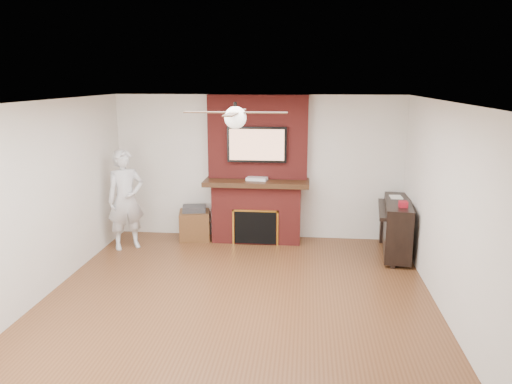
# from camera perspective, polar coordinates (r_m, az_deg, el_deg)

# --- Properties ---
(room_shell) EXTENTS (5.36, 5.86, 2.86)m
(room_shell) POSITION_cam_1_polar(r_m,az_deg,el_deg) (6.04, -2.28, -1.68)
(room_shell) COLOR #532F18
(room_shell) RESTS_ON ground
(fireplace) EXTENTS (1.78, 0.64, 2.50)m
(fireplace) POSITION_cam_1_polar(r_m,az_deg,el_deg) (8.56, 0.13, 0.93)
(fireplace) COLOR maroon
(fireplace) RESTS_ON ground
(tv) EXTENTS (1.00, 0.08, 0.60)m
(tv) POSITION_cam_1_polar(r_m,az_deg,el_deg) (8.40, 0.10, 5.44)
(tv) COLOR black
(tv) RESTS_ON fireplace
(ceiling_fan) EXTENTS (1.21, 1.21, 0.31)m
(ceiling_fan) POSITION_cam_1_polar(r_m,az_deg,el_deg) (5.86, -2.38, 8.60)
(ceiling_fan) COLOR black
(ceiling_fan) RESTS_ON room_shell
(person) EXTENTS (0.73, 0.67, 1.65)m
(person) POSITION_cam_1_polar(r_m,az_deg,el_deg) (8.44, -14.66, -0.84)
(person) COLOR silver
(person) RESTS_ON ground
(side_table) EXTENTS (0.60, 0.60, 0.59)m
(side_table) POSITION_cam_1_polar(r_m,az_deg,el_deg) (8.85, -7.03, -3.59)
(side_table) COLOR #4F2E16
(side_table) RESTS_ON ground
(piano) EXTENTS (0.65, 1.38, 0.97)m
(piano) POSITION_cam_1_polar(r_m,az_deg,el_deg) (8.25, 15.78, -3.79)
(piano) COLOR black
(piano) RESTS_ON ground
(cable_box) EXTENTS (0.37, 0.25, 0.05)m
(cable_box) POSITION_cam_1_polar(r_m,az_deg,el_deg) (8.44, 0.11, 1.52)
(cable_box) COLOR silver
(cable_box) RESTS_ON fireplace
(candle_orange) EXTENTS (0.07, 0.07, 0.12)m
(candle_orange) POSITION_cam_1_polar(r_m,az_deg,el_deg) (8.66, -1.38, -5.35)
(candle_orange) COLOR #B97415
(candle_orange) RESTS_ON ground
(candle_green) EXTENTS (0.07, 0.07, 0.09)m
(candle_green) POSITION_cam_1_polar(r_m,az_deg,el_deg) (8.65, 0.18, -5.47)
(candle_green) COLOR #4D732E
(candle_green) RESTS_ON ground
(candle_cream) EXTENTS (0.08, 0.08, 0.11)m
(candle_cream) POSITION_cam_1_polar(r_m,az_deg,el_deg) (8.58, 0.21, -5.55)
(candle_cream) COLOR #FCE8C9
(candle_cream) RESTS_ON ground
(candle_blue) EXTENTS (0.06, 0.06, 0.07)m
(candle_blue) POSITION_cam_1_polar(r_m,az_deg,el_deg) (8.64, 1.73, -5.56)
(candle_blue) COLOR #3A6AAE
(candle_blue) RESTS_ON ground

